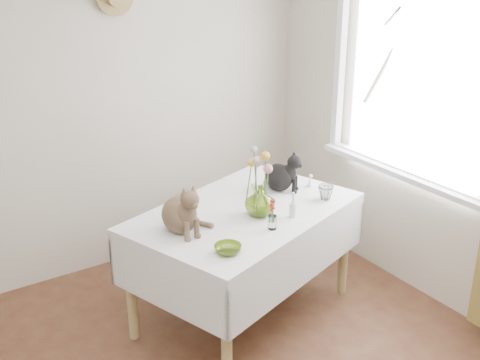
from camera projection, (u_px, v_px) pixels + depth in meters
room at (236, 239)px, 2.49m from camera, size 4.08×4.58×2.58m
window at (414, 100)px, 4.07m from camera, size 0.12×1.52×1.32m
dining_table at (244, 237)px, 3.94m from camera, size 1.69×1.35×0.79m
tabby_cat at (179, 206)px, 3.53m from camera, size 0.24×0.30×0.33m
black_cat at (279, 170)px, 4.13m from camera, size 0.30×0.31×0.29m
flower_vase at (260, 201)px, 3.76m from camera, size 0.19×0.19×0.20m
green_bowl at (228, 249)px, 3.33m from camera, size 0.19×0.19×0.05m
drinking_glass at (326, 193)px, 4.01m from camera, size 0.15×0.15×0.10m
candlestick at (293, 209)px, 3.75m from camera, size 0.05×0.05×0.16m
berry_jar at (272, 214)px, 3.58m from camera, size 0.05×0.05×0.22m
porcelain_figurine at (310, 181)px, 4.23m from camera, size 0.05×0.05×0.09m
flower_bouquet at (259, 164)px, 3.68m from camera, size 0.17×0.12×0.39m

